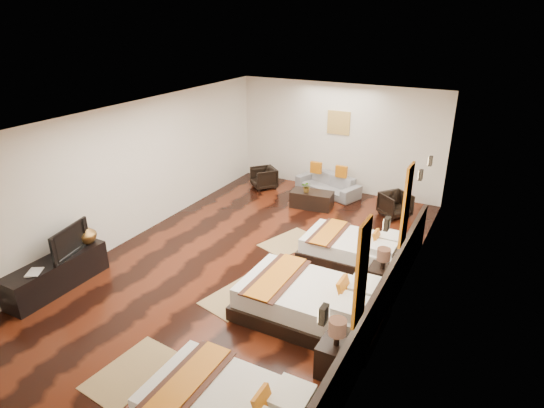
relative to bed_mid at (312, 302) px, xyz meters
The scene contains 29 objects.
floor 1.90m from the bed_mid, 154.83° to the left, with size 5.50×9.50×0.01m, color black.
ceiling 3.13m from the bed_mid, 154.83° to the left, with size 5.50×9.50×0.01m, color white.
back_wall 5.91m from the bed_mid, 107.02° to the left, with size 5.50×0.01×2.80m, color silver.
left_wall 4.65m from the bed_mid, 169.83° to the left, with size 0.01×9.50×2.80m, color silver.
right_wall 1.72m from the bed_mid, 37.19° to the left, with size 0.01×9.50×2.80m, color silver.
headboard_panel 1.02m from the bed_mid, ahead, with size 0.08×6.60×0.90m, color black.
bed_mid is the anchor object (origin of this frame).
bed_far 2.03m from the bed_mid, 90.12° to the left, with size 1.88×1.18×0.72m.
nightstand_a 1.21m from the bed_mid, 52.05° to the right, with size 0.43×0.43×0.86m.
nightstand_b 1.43m from the bed_mid, 58.47° to the left, with size 0.42×0.42×0.82m.
jute_mat_near 2.74m from the bed_mid, 126.66° to the right, with size 0.75×1.20×0.01m, color #9A7C4E.
jute_mat_mid 1.34m from the bed_mid, behind, with size 0.75×1.20×0.01m, color #9A7C4E.
jute_mat_far 2.56m from the bed_mid, 123.40° to the left, with size 0.75×1.20×0.01m, color #9A7C4E.
tv_console 4.39m from the bed_mid, 163.13° to the right, with size 0.50×1.80×0.55m, color black.
tv 4.30m from the bed_mid, 166.19° to the right, with size 0.92×0.12×0.53m, color black.
book 4.56m from the bed_mid, 157.24° to the right, with size 0.21×0.29×0.03m, color black.
figurine 4.26m from the bed_mid, behind, with size 0.36×0.36×0.38m, color brown.
sofa 5.39m from the bed_mid, 108.90° to the left, with size 1.74×0.68×0.51m, color slate.
armchair_left 5.80m from the bed_mid, 126.27° to the left, with size 0.60×0.62×0.56m, color black.
armchair_right 4.48m from the bed_mid, 87.76° to the left, with size 0.60×0.62×0.56m, color black.
coffee_table 4.41m from the bed_mid, 113.33° to the left, with size 1.00×0.50×0.40m, color black.
table_plant 4.39m from the bed_mid, 115.03° to the left, with size 0.25×0.21×0.27m, color #26521B.
orange_panel_a 2.07m from the bed_mid, 46.88° to the right, with size 0.04×0.40×1.30m, color #D86014.
orange_panel_b 2.06m from the bed_mid, 46.78° to the left, with size 0.04×0.40×1.30m, color #D86014.
sconce_near 2.88m from the bed_mid, 65.43° to the right, with size 0.07×0.12×0.18m.
sconce_mid 1.86m from the bed_mid, ahead, with size 0.07×0.12×0.18m.
sconce_far 2.88m from the bed_mid, 65.40° to the left, with size 0.07×0.12×0.18m.
sconce_lounge 3.61m from the bed_mid, 72.00° to the left, with size 0.07×0.12×0.18m.
gold_artwork 5.98m from the bed_mid, 107.08° to the left, with size 0.60×0.04×0.60m, color #AD873F.
Camera 1 is at (3.91, -6.27, 4.40)m, focal length 30.07 mm.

